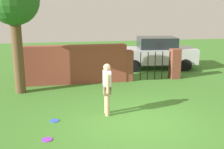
{
  "coord_description": "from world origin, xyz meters",
  "views": [
    {
      "loc": [
        -2.08,
        -7.15,
        3.25
      ],
      "look_at": [
        -0.37,
        1.92,
        1.0
      ],
      "focal_mm": 43.81,
      "sensor_mm": 36.0,
      "label": 1
    }
  ],
  "objects": [
    {
      "name": "ground_plane",
      "position": [
        0.0,
        0.0,
        0.0
      ],
      "size": [
        40.0,
        40.0,
        0.0
      ],
      "primitive_type": "plane",
      "color": "#3D7528"
    },
    {
      "name": "fence_gate",
      "position": [
        2.02,
        4.69,
        0.7
      ],
      "size": [
        2.74,
        0.44,
        1.4
      ],
      "color": "brown",
      "rests_on": "ground"
    },
    {
      "name": "frisbee_purple",
      "position": [
        -2.53,
        -0.63,
        0.01
      ],
      "size": [
        0.27,
        0.27,
        0.02
      ],
      "primitive_type": "cylinder",
      "color": "purple",
      "rests_on": "ground"
    },
    {
      "name": "person",
      "position": [
        -0.74,
        0.79,
        0.9
      ],
      "size": [
        0.23,
        0.54,
        1.62
      ],
      "rotation": [
        0.0,
        0.0,
        -1.61
      ],
      "color": "tan",
      "rests_on": "ground"
    },
    {
      "name": "brick_wall",
      "position": [
        -1.5,
        4.69,
        0.84
      ],
      "size": [
        4.53,
        0.5,
        1.69
      ],
      "primitive_type": "cube",
      "color": "brown",
      "rests_on": "ground"
    },
    {
      "name": "tree",
      "position": [
        -3.71,
        3.69,
        3.43
      ],
      "size": [
        1.9,
        1.9,
        4.52
      ],
      "color": "brown",
      "rests_on": "ground"
    },
    {
      "name": "car",
      "position": [
        3.08,
        7.0,
        0.86
      ],
      "size": [
        4.36,
        2.29,
        1.72
      ],
      "rotation": [
        0.0,
        0.0,
        -0.11
      ],
      "color": "#B7B7BC",
      "rests_on": "ground"
    },
    {
      "name": "frisbee_blue",
      "position": [
        -2.36,
        0.55,
        0.01
      ],
      "size": [
        0.27,
        0.27,
        0.02
      ],
      "primitive_type": "cylinder",
      "color": "blue",
      "rests_on": "ground"
    }
  ]
}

